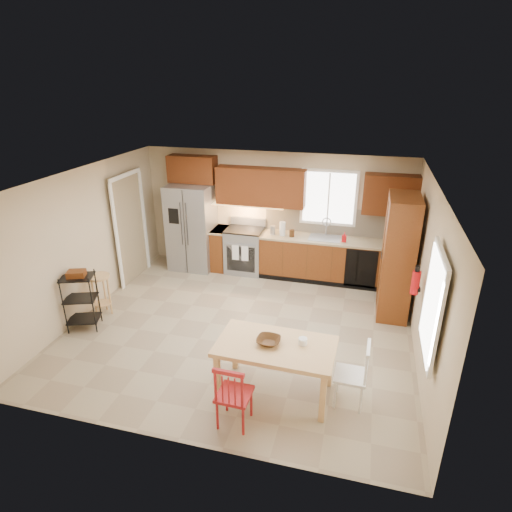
{
  "coord_description": "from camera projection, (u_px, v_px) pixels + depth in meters",
  "views": [
    {
      "loc": [
        1.81,
        -5.82,
        3.88
      ],
      "look_at": [
        0.16,
        0.4,
        1.15
      ],
      "focal_mm": 30.0,
      "sensor_mm": 36.0,
      "label": 1
    }
  ],
  "objects": [
    {
      "name": "canister_wood",
      "position": [
        292.0,
        233.0,
        8.53
      ],
      "size": [
        0.1,
        0.1,
        0.14
      ],
      "primitive_type": "cylinder",
      "color": "#462712",
      "rests_on": "base_cabinet_run"
    },
    {
      "name": "chair_red",
      "position": [
        234.0,
        393.0,
        5.01
      ],
      "size": [
        0.42,
        0.42,
        0.88
      ],
      "primitive_type": null,
      "rotation": [
        0.0,
        0.0,
        -0.03
      ],
      "color": "maroon",
      "rests_on": "floor"
    },
    {
      "name": "base_cabinet_run",
      "position": [
        333.0,
        260.0,
        8.6
      ],
      "size": [
        2.92,
        0.6,
        0.9
      ],
      "primitive_type": "cube",
      "color": "brown",
      "rests_on": "floor"
    },
    {
      "name": "ceiling",
      "position": [
        238.0,
        179.0,
        6.15
      ],
      "size": [
        5.5,
        5.0,
        0.02
      ],
      "primitive_type": "cube",
      "color": "silver",
      "rests_on": "ground"
    },
    {
      "name": "window_right",
      "position": [
        433.0,
        305.0,
        4.9
      ],
      "size": [
        0.04,
        1.02,
        1.32
      ],
      "primitive_type": "cube",
      "color": "white",
      "rests_on": "wall_right"
    },
    {
      "name": "bar_stool",
      "position": [
        102.0,
        295.0,
        7.4
      ],
      "size": [
        0.47,
        0.47,
        0.74
      ],
      "primitive_type": null,
      "rotation": [
        0.0,
        0.0,
        -0.41
      ],
      "color": "tan",
      "rests_on": "floor"
    },
    {
      "name": "undercab_glow",
      "position": [
        246.0,
        205.0,
        8.74
      ],
      "size": [
        1.6,
        0.3,
        0.01
      ],
      "primitive_type": "cube",
      "color": "#FFBF66",
      "rests_on": "wall_back"
    },
    {
      "name": "dining_table",
      "position": [
        275.0,
        369.0,
        5.54
      ],
      "size": [
        1.52,
        0.89,
        0.73
      ],
      "primitive_type": null,
      "rotation": [
        0.0,
        0.0,
        -0.03
      ],
      "color": "tan",
      "rests_on": "floor"
    },
    {
      "name": "utility_cart",
      "position": [
        81.0,
        301.0,
        6.94
      ],
      "size": [
        0.59,
        0.53,
        0.98
      ],
      "primitive_type": null,
      "rotation": [
        0.0,
        0.0,
        0.35
      ],
      "color": "black",
      "rests_on": "floor"
    },
    {
      "name": "dishwasher",
      "position": [
        361.0,
        269.0,
        8.21
      ],
      "size": [
        0.6,
        0.02,
        0.78
      ],
      "primitive_type": "cube",
      "color": "black",
      "rests_on": "floor"
    },
    {
      "name": "sink",
      "position": [
        325.0,
        240.0,
        8.49
      ],
      "size": [
        0.62,
        0.46,
        0.16
      ],
      "primitive_type": "cube",
      "color": "gray",
      "rests_on": "base_cabinet_run"
    },
    {
      "name": "soap_bottle",
      "position": [
        344.0,
        237.0,
        8.25
      ],
      "size": [
        0.09,
        0.09,
        0.19
      ],
      "primitive_type": "imported",
      "color": "#B70C11",
      "rests_on": "base_cabinet_run"
    },
    {
      "name": "refrigerator",
      "position": [
        192.0,
        227.0,
        9.06
      ],
      "size": [
        0.92,
        0.75,
        1.82
      ],
      "primitive_type": "cube",
      "color": "gray",
      "rests_on": "floor"
    },
    {
      "name": "base_cabinet_narrow",
      "position": [
        221.0,
        249.0,
        9.16
      ],
      "size": [
        0.3,
        0.6,
        0.9
      ],
      "primitive_type": "cube",
      "color": "brown",
      "rests_on": "floor"
    },
    {
      "name": "floor",
      "position": [
        240.0,
        327.0,
        7.12
      ],
      "size": [
        5.5,
        5.5,
        0.0
      ],
      "primitive_type": "plane",
      "color": "#9C8D6E",
      "rests_on": "ground"
    },
    {
      "name": "table_bowl",
      "position": [
        268.0,
        344.0,
        5.41
      ],
      "size": [
        0.31,
        0.31,
        0.07
      ],
      "primitive_type": "imported",
      "rotation": [
        0.0,
        0.0,
        -0.03
      ],
      "color": "#462712",
      "rests_on": "dining_table"
    },
    {
      "name": "chair_white",
      "position": [
        350.0,
        374.0,
        5.33
      ],
      "size": [
        0.42,
        0.42,
        0.88
      ],
      "primitive_type": null,
      "rotation": [
        0.0,
        0.0,
        1.54
      ],
      "color": "white",
      "rests_on": "floor"
    },
    {
      "name": "wall_left",
      "position": [
        85.0,
        242.0,
        7.28
      ],
      "size": [
        0.02,
        5.0,
        2.5
      ],
      "primitive_type": "cube",
      "color": "#CCB793",
      "rests_on": "ground"
    },
    {
      "name": "doorway",
      "position": [
        130.0,
        229.0,
        8.5
      ],
      "size": [
        0.04,
        0.95,
        2.1
      ],
      "primitive_type": "cube",
      "color": "#8C7A59",
      "rests_on": "wall_left"
    },
    {
      "name": "wall_front",
      "position": [
        169.0,
        351.0,
        4.41
      ],
      "size": [
        5.5,
        0.02,
        2.5
      ],
      "primitive_type": "cube",
      "color": "#CCB793",
      "rests_on": "ground"
    },
    {
      "name": "fire_extinguisher",
      "position": [
        415.0,
        283.0,
        6.21
      ],
      "size": [
        0.12,
        0.12,
        0.36
      ],
      "primitive_type": "cylinder",
      "color": "#B70C11",
      "rests_on": "wall_right"
    },
    {
      "name": "upper_over_fridge",
      "position": [
        192.0,
        169.0,
        8.77
      ],
      "size": [
        1.0,
        0.35,
        0.55
      ],
      "primitive_type": "cube",
      "color": "#602B10",
      "rests_on": "wall_back"
    },
    {
      "name": "wall_right",
      "position": [
        427.0,
        279.0,
        5.99
      ],
      "size": [
        0.02,
        5.0,
        2.5
      ],
      "primitive_type": "cube",
      "color": "#CCB793",
      "rests_on": "ground"
    },
    {
      "name": "canister_steel",
      "position": [
        273.0,
        230.0,
        8.64
      ],
      "size": [
        0.11,
        0.11,
        0.18
      ],
      "primitive_type": "cylinder",
      "color": "gray",
      "rests_on": "base_cabinet_run"
    },
    {
      "name": "table_jar",
      "position": [
        303.0,
        343.0,
        5.39
      ],
      "size": [
        0.11,
        0.11,
        0.12
      ],
      "primitive_type": "cylinder",
      "rotation": [
        0.0,
        0.0,
        -0.03
      ],
      "color": "white",
      "rests_on": "dining_table"
    },
    {
      "name": "pantry",
      "position": [
        398.0,
        257.0,
        7.21
      ],
      "size": [
        0.5,
        0.95,
        2.1
      ],
      "primitive_type": "cube",
      "color": "brown",
      "rests_on": "floor"
    },
    {
      "name": "range_stove",
      "position": [
        245.0,
        251.0,
        9.02
      ],
      "size": [
        0.76,
        0.63,
        0.92
      ],
      "primitive_type": "cube",
      "color": "gray",
      "rests_on": "floor"
    },
    {
      "name": "window_back",
      "position": [
        329.0,
        198.0,
        8.43
      ],
      "size": [
        1.12,
        0.04,
        1.12
      ],
      "primitive_type": "cube",
      "color": "white",
      "rests_on": "wall_back"
    },
    {
      "name": "upper_right_block",
      "position": [
        391.0,
        195.0,
        7.95
      ],
      "size": [
        1.0,
        0.35,
        0.75
      ],
      "primitive_type": "cube",
      "color": "#602B10",
      "rests_on": "wall_back"
    },
    {
      "name": "upper_left_block",
      "position": [
        261.0,
        187.0,
        8.54
      ],
      "size": [
        1.8,
        0.35,
        0.75
      ],
      "primitive_type": "cube",
      "color": "#602B10",
      "rests_on": "wall_back"
    },
    {
      "name": "paper_towel",
      "position": [
        282.0,
        229.0,
        8.57
      ],
      "size": [
        0.12,
        0.12,
        0.28
      ],
      "primitive_type": "cylinder",
      "color": "white",
      "rests_on": "base_cabinet_run"
    },
    {
      "name": "backsplash",
      "position": [
        337.0,
        221.0,
        8.57
      ],
      "size": [
        2.92,
        0.03,
        0.55
      ],
      "primitive_type": "cube",
      "color": "beige",
      "rests_on": "wall_back"
    },
    {
      "name": "wall_back",
      "position": [
        274.0,
        213.0,
        8.86
      ],
      "size": [
        5.5,
        0.02,
        2.5
      ],
      "primitive_type": "cube",
      "color": "#CCB793",
      "rests_on": "ground"
    }
  ]
}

